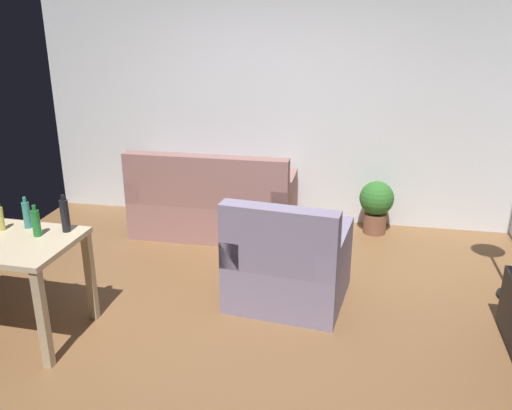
{
  "coord_description": "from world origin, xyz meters",
  "views": [
    {
      "loc": [
        0.89,
        -3.66,
        2.31
      ],
      "look_at": [
        0.1,
        0.5,
        0.75
      ],
      "focal_mm": 38.47,
      "sensor_mm": 36.0,
      "label": 1
    }
  ],
  "objects_px": {
    "couch": "(214,205)",
    "bottle_squat": "(1,218)",
    "bottle_tall": "(27,215)",
    "bottle_green": "(36,223)",
    "bottle_dark": "(65,215)",
    "potted_plant": "(376,204)",
    "armchair": "(287,265)"
  },
  "relations": [
    {
      "from": "couch",
      "to": "bottle_squat",
      "type": "xyz_separation_m",
      "value": [
        -1.05,
        -1.98,
        0.54
      ]
    },
    {
      "from": "bottle_tall",
      "to": "bottle_green",
      "type": "height_order",
      "value": "bottle_tall"
    },
    {
      "from": "bottle_dark",
      "to": "couch",
      "type": "bearing_deg",
      "value": 73.21
    },
    {
      "from": "bottle_squat",
      "to": "bottle_green",
      "type": "height_order",
      "value": "bottle_green"
    },
    {
      "from": "potted_plant",
      "to": "armchair",
      "type": "bearing_deg",
      "value": -114.52
    },
    {
      "from": "bottle_tall",
      "to": "couch",
      "type": "bearing_deg",
      "value": 64.97
    },
    {
      "from": "bottle_squat",
      "to": "bottle_green",
      "type": "relative_size",
      "value": 0.93
    },
    {
      "from": "couch",
      "to": "bottle_squat",
      "type": "relative_size",
      "value": 7.7
    },
    {
      "from": "bottle_squat",
      "to": "bottle_tall",
      "type": "bearing_deg",
      "value": 24.88
    },
    {
      "from": "potted_plant",
      "to": "bottle_squat",
      "type": "relative_size",
      "value": 2.64
    },
    {
      "from": "armchair",
      "to": "bottle_squat",
      "type": "height_order",
      "value": "bottle_squat"
    },
    {
      "from": "bottle_squat",
      "to": "bottle_tall",
      "type": "xyz_separation_m",
      "value": [
        0.16,
        0.07,
        0.01
      ]
    },
    {
      "from": "armchair",
      "to": "bottle_tall",
      "type": "distance_m",
      "value": 2.02
    },
    {
      "from": "bottle_squat",
      "to": "armchair",
      "type": "bearing_deg",
      "value": 18.97
    },
    {
      "from": "couch",
      "to": "bottle_green",
      "type": "relative_size",
      "value": 7.17
    },
    {
      "from": "armchair",
      "to": "potted_plant",
      "type": "bearing_deg",
      "value": -107.44
    },
    {
      "from": "armchair",
      "to": "bottle_squat",
      "type": "xyz_separation_m",
      "value": [
        -2.01,
        -0.69,
        0.53
      ]
    },
    {
      "from": "bottle_squat",
      "to": "bottle_tall",
      "type": "relative_size",
      "value": 0.9
    },
    {
      "from": "bottle_tall",
      "to": "bottle_green",
      "type": "xyz_separation_m",
      "value": [
        0.15,
        -0.12,
        -0.0
      ]
    },
    {
      "from": "bottle_squat",
      "to": "bottle_dark",
      "type": "height_order",
      "value": "bottle_dark"
    },
    {
      "from": "bottle_green",
      "to": "couch",
      "type": "bearing_deg",
      "value": 70.0
    },
    {
      "from": "bottle_tall",
      "to": "bottle_green",
      "type": "relative_size",
      "value": 1.03
    },
    {
      "from": "potted_plant",
      "to": "bottle_green",
      "type": "distance_m",
      "value": 3.41
    },
    {
      "from": "potted_plant",
      "to": "bottle_dark",
      "type": "distance_m",
      "value": 3.22
    },
    {
      "from": "bottle_tall",
      "to": "bottle_green",
      "type": "bearing_deg",
      "value": -39.26
    },
    {
      "from": "potted_plant",
      "to": "bottle_dark",
      "type": "relative_size",
      "value": 2.05
    },
    {
      "from": "armchair",
      "to": "bottle_squat",
      "type": "bearing_deg",
      "value": 26.04
    },
    {
      "from": "potted_plant",
      "to": "armchair",
      "type": "xyz_separation_m",
      "value": [
        -0.73,
        -1.6,
        -0.01
      ]
    },
    {
      "from": "bottle_dark",
      "to": "armchair",
      "type": "bearing_deg",
      "value": 22.11
    },
    {
      "from": "couch",
      "to": "bottle_green",
      "type": "xyz_separation_m",
      "value": [
        -0.74,
        -2.03,
        0.55
      ]
    },
    {
      "from": "couch",
      "to": "bottle_dark",
      "type": "xyz_separation_m",
      "value": [
        -0.58,
        -1.91,
        0.58
      ]
    },
    {
      "from": "potted_plant",
      "to": "bottle_squat",
      "type": "distance_m",
      "value": 3.61
    }
  ]
}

